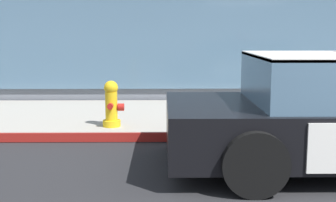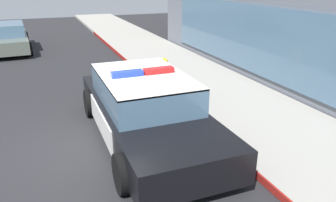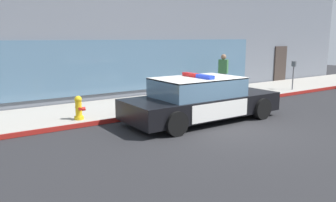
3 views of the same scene
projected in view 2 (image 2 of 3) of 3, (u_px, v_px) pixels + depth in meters
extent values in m
plane|color=#262628|center=(94.00, 149.00, 6.78)|extent=(48.00, 48.00, 0.00)
cube|color=#A39E93|center=(258.00, 117.00, 8.13)|extent=(48.00, 3.08, 0.15)
cube|color=maroon|center=(201.00, 127.00, 7.60)|extent=(28.80, 0.04, 0.14)
cube|color=slate|center=(293.00, 50.00, 8.89)|extent=(14.61, 0.08, 2.10)
cube|color=black|center=(147.00, 117.00, 7.06)|extent=(5.12, 1.94, 0.60)
cube|color=silver|center=(177.00, 144.00, 5.58)|extent=(1.75, 1.89, 0.05)
cube|color=silver|center=(126.00, 85.00, 8.56)|extent=(1.44, 1.89, 0.05)
cube|color=silver|center=(187.00, 109.00, 7.48)|extent=(2.15, 0.04, 0.51)
cube|color=silver|center=(101.00, 122.00, 6.82)|extent=(2.15, 0.04, 0.51)
cube|color=yellow|center=(187.00, 109.00, 7.49)|extent=(0.22, 0.01, 0.26)
cube|color=slate|center=(143.00, 89.00, 7.04)|extent=(2.67, 1.74, 0.60)
cube|color=silver|center=(143.00, 76.00, 6.94)|extent=(2.67, 1.74, 0.04)
cube|color=red|center=(159.00, 70.00, 7.03)|extent=(0.20, 0.65, 0.11)
cube|color=blue|center=(127.00, 74.00, 6.79)|extent=(0.20, 0.65, 0.11)
cylinder|color=black|center=(227.00, 152.00, 5.98)|extent=(0.68, 0.22, 0.68)
cylinder|color=black|center=(123.00, 174.00, 5.32)|extent=(0.68, 0.22, 0.68)
cylinder|color=black|center=(162.00, 94.00, 8.92)|extent=(0.68, 0.22, 0.68)
cylinder|color=black|center=(90.00, 103.00, 8.26)|extent=(0.68, 0.22, 0.68)
cylinder|color=gold|center=(164.00, 78.00, 10.73)|extent=(0.28, 0.28, 0.10)
cylinder|color=gold|center=(164.00, 70.00, 10.63)|extent=(0.19, 0.19, 0.45)
sphere|color=gold|center=(164.00, 61.00, 10.53)|extent=(0.22, 0.22, 0.22)
cylinder|color=#B21E19|center=(164.00, 59.00, 10.50)|extent=(0.06, 0.06, 0.05)
cylinder|color=#B21E19|center=(160.00, 70.00, 10.57)|extent=(0.09, 0.10, 0.09)
cylinder|color=#B21E19|center=(169.00, 69.00, 10.67)|extent=(0.09, 0.10, 0.09)
cylinder|color=#B21E19|center=(166.00, 72.00, 10.51)|extent=(0.10, 0.12, 0.12)
cube|color=#596056|center=(7.00, 41.00, 15.32)|extent=(4.44, 2.02, 0.56)
cube|color=slate|center=(5.00, 30.00, 15.13)|extent=(2.34, 1.73, 0.56)
cylinder|color=black|center=(26.00, 38.00, 16.94)|extent=(0.65, 0.23, 0.64)
cylinder|color=black|center=(30.00, 49.00, 14.50)|extent=(0.65, 0.23, 0.64)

